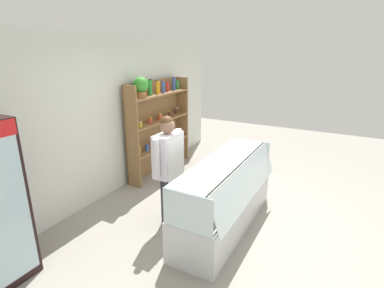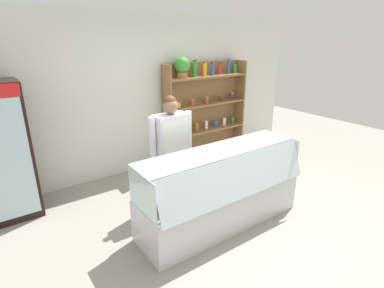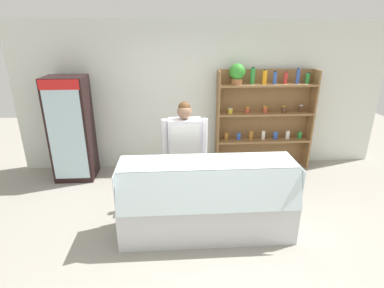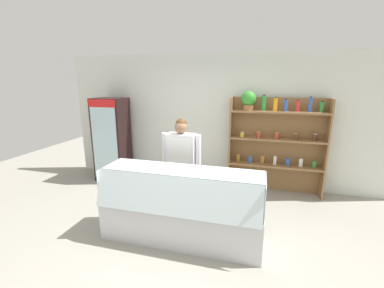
% 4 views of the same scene
% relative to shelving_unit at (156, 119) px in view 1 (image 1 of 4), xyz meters
% --- Properties ---
extents(ground_plane, '(12.00, 12.00, 0.00)m').
position_rel_shelving_unit_xyz_m(ground_plane, '(-1.05, -2.08, -1.12)').
color(ground_plane, gray).
extents(back_wall, '(6.80, 0.10, 2.70)m').
position_rel_shelving_unit_xyz_m(back_wall, '(-1.05, 0.23, 0.23)').
color(back_wall, silver).
rests_on(back_wall, ground).
extents(shelving_unit, '(1.78, 0.29, 1.97)m').
position_rel_shelving_unit_xyz_m(shelving_unit, '(0.00, 0.00, 0.00)').
color(shelving_unit, olive).
rests_on(shelving_unit, ground).
extents(deli_display_case, '(2.19, 0.71, 1.01)m').
position_rel_shelving_unit_xyz_m(deli_display_case, '(-1.21, -2.00, -0.81)').
color(deli_display_case, silver).
rests_on(deli_display_case, ground).
extents(shop_clerk, '(0.66, 0.25, 1.58)m').
position_rel_shelving_unit_xyz_m(shop_clerk, '(-1.46, -1.23, -0.18)').
color(shop_clerk, '#2D2D38').
rests_on(shop_clerk, ground).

